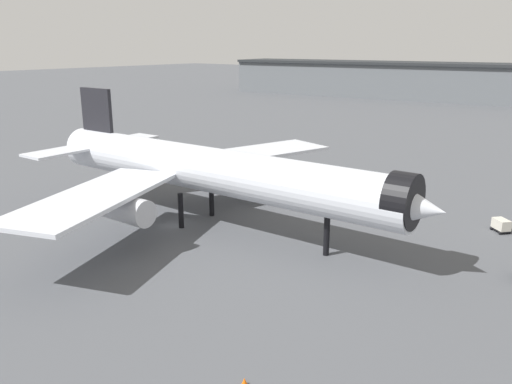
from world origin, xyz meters
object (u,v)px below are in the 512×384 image
at_px(baggage_cart_trailing, 501,225).
at_px(traffic_cone_near_nose, 244,381).
at_px(service_truck_front, 185,158).
at_px(traffic_cone_wingtip, 203,166).
at_px(airliner_near_gate, 209,171).

relative_size(baggage_cart_trailing, traffic_cone_near_nose, 4.90).
distance_m(service_truck_front, traffic_cone_wingtip, 4.76).
height_order(service_truck_front, traffic_cone_wingtip, service_truck_front).
relative_size(airliner_near_gate, traffic_cone_near_nose, 111.75).
bearing_deg(traffic_cone_wingtip, baggage_cart_trailing, -1.69).
bearing_deg(baggage_cart_trailing, airliner_near_gate, -104.76).
bearing_deg(traffic_cone_wingtip, airliner_near_gate, -44.01).
bearing_deg(traffic_cone_near_nose, baggage_cart_trailing, 82.75).
bearing_deg(baggage_cart_trailing, traffic_cone_wingtip, -141.05).
xyz_separation_m(baggage_cart_trailing, traffic_cone_wingtip, (-59.21, 1.74, -0.66)).
xyz_separation_m(airliner_near_gate, service_truck_front, (-30.22, 23.96, -6.45)).
height_order(airliner_near_gate, traffic_cone_near_nose, airliner_near_gate).
height_order(traffic_cone_near_nose, traffic_cone_wingtip, traffic_cone_wingtip).
distance_m(service_truck_front, traffic_cone_near_nose, 75.55).
relative_size(service_truck_front, traffic_cone_wingtip, 8.75).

